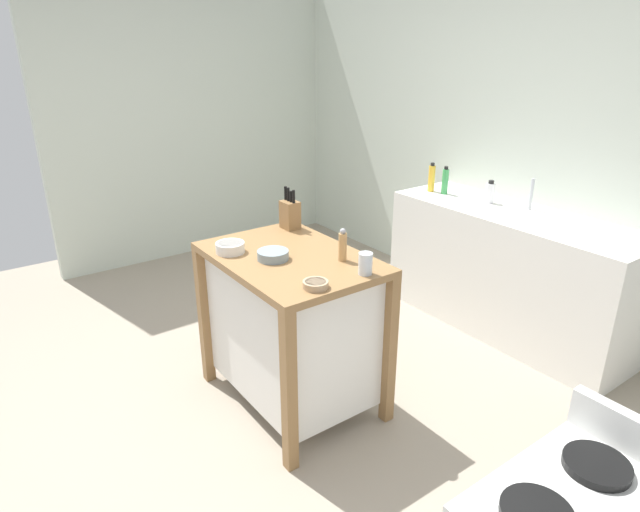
{
  "coord_description": "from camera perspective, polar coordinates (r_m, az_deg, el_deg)",
  "views": [
    {
      "loc": [
        2.37,
        -1.32,
        1.99
      ],
      "look_at": [
        0.1,
        0.32,
        0.86
      ],
      "focal_mm": 30.42,
      "sensor_mm": 36.0,
      "label": 1
    }
  ],
  "objects": [
    {
      "name": "sink_counter",
      "position": [
        4.1,
        19.21,
        -1.56
      ],
      "size": [
        1.8,
        0.6,
        0.88
      ],
      "color": "white",
      "rests_on": "ground"
    },
    {
      "name": "drinking_cup",
      "position": [
        2.66,
        4.8,
        -0.8
      ],
      "size": [
        0.07,
        0.07,
        0.11
      ],
      "color": "silver",
      "rests_on": "kitchen_island"
    },
    {
      "name": "bowl_stoneware_deep",
      "position": [
        2.97,
        -9.43,
        0.91
      ],
      "size": [
        0.16,
        0.16,
        0.06
      ],
      "color": "silver",
      "rests_on": "kitchen_island"
    },
    {
      "name": "sink_faucet",
      "position": [
        4.05,
        21.34,
        6.09
      ],
      "size": [
        0.02,
        0.02,
        0.22
      ],
      "color": "#B7BCC1",
      "rests_on": "sink_counter"
    },
    {
      "name": "bottle_hand_soap",
      "position": [
        4.12,
        17.45,
        6.38
      ],
      "size": [
        0.06,
        0.06,
        0.17
      ],
      "color": "white",
      "rests_on": "sink_counter"
    },
    {
      "name": "bottle_spray_cleaner",
      "position": [
        4.28,
        13.02,
        7.69
      ],
      "size": [
        0.05,
        0.05,
        0.21
      ],
      "color": "green",
      "rests_on": "sink_counter"
    },
    {
      "name": "trash_bin",
      "position": [
        3.73,
        -9.35,
        -5.07
      ],
      "size": [
        0.36,
        0.28,
        0.63
      ],
      "color": "#B7B2A8",
      "rests_on": "ground"
    },
    {
      "name": "wall_left",
      "position": [
        5.42,
        -12.91,
        14.01
      ],
      "size": [
        0.1,
        2.8,
        2.6
      ],
      "primitive_type": "cube",
      "color": "beige",
      "rests_on": "ground"
    },
    {
      "name": "knife_block",
      "position": [
        3.3,
        -3.18,
        4.46
      ],
      "size": [
        0.11,
        0.09,
        0.25
      ],
      "color": "olive",
      "rests_on": "kitchen_island"
    },
    {
      "name": "pepper_grinder",
      "position": [
        2.81,
        2.4,
        1.12
      ],
      "size": [
        0.04,
        0.04,
        0.18
      ],
      "color": "tan",
      "rests_on": "kitchen_island"
    },
    {
      "name": "wall_back",
      "position": [
        4.31,
        20.29,
        11.33
      ],
      "size": [
        5.13,
        0.1,
        2.6
      ],
      "primitive_type": "cube",
      "color": "silver",
      "rests_on": "ground"
    },
    {
      "name": "bowl_ceramic_small",
      "position": [
        2.85,
        -4.97,
        0.13
      ],
      "size": [
        0.17,
        0.17,
        0.05
      ],
      "color": "gray",
      "rests_on": "kitchen_island"
    },
    {
      "name": "kitchen_island",
      "position": [
        3.07,
        -3.04,
        -6.93
      ],
      "size": [
        1.0,
        0.7,
        0.91
      ],
      "color": "olive",
      "rests_on": "ground"
    },
    {
      "name": "bowl_ceramic_wide",
      "position": [
        2.52,
        -0.45,
        -2.97
      ],
      "size": [
        0.12,
        0.12,
        0.03
      ],
      "color": "tan",
      "rests_on": "kitchen_island"
    },
    {
      "name": "bottle_dish_soap",
      "position": [
        4.33,
        11.66,
        8.04
      ],
      "size": [
        0.05,
        0.05,
        0.22
      ],
      "color": "yellow",
      "rests_on": "sink_counter"
    },
    {
      "name": "ground_plane",
      "position": [
        3.37,
        -5.64,
        -14.46
      ],
      "size": [
        6.13,
        6.13,
        0.0
      ],
      "primitive_type": "plane",
      "color": "gray",
      "rests_on": "ground"
    }
  ]
}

